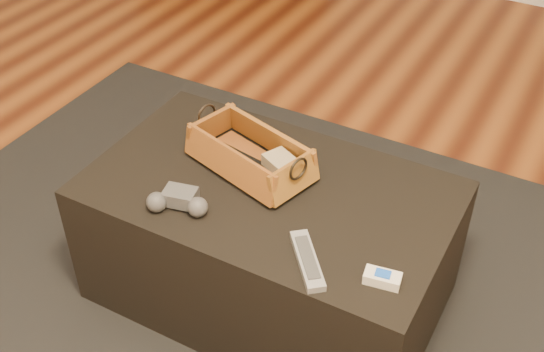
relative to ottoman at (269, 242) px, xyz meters
The scene contains 9 objects.
floor 0.30m from the ottoman, 134.07° to the right, with size 5.00×5.50×0.01m, color brown.
area_rug 0.22m from the ottoman, 90.00° to the right, with size 2.60×2.00×0.01m, color black.
ottoman is the anchor object (origin of this frame).
tv_remote 0.26m from the ottoman, 158.87° to the left, with size 0.19×0.04×0.02m, color black.
cloth_bundle 0.26m from the ottoman, 75.49° to the left, with size 0.10×0.07×0.06m, color tan.
wicker_basket 0.27m from the ottoman, 150.14° to the left, with size 0.40×0.28×0.13m.
game_controller 0.35m from the ottoman, 129.90° to the right, with size 0.17×0.12×0.05m.
silver_remote 0.37m from the ottoman, 43.39° to the right, with size 0.16×0.18×0.02m.
cream_gadget 0.49m from the ottoman, 24.23° to the right, with size 0.09×0.06×0.03m.
Camera 1 is at (0.84, -1.12, 1.61)m, focal length 45.00 mm.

